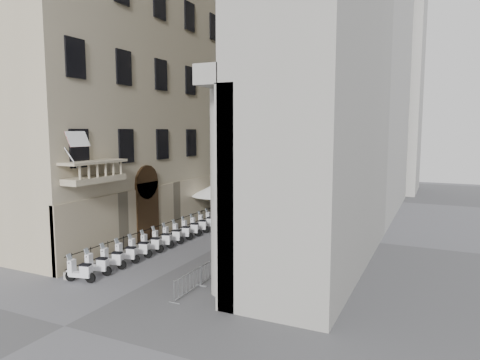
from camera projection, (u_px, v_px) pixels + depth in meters
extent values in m
plane|color=#474749|center=(65.00, 326.00, 17.58)|extent=(120.00, 120.00, 0.00)
cube|color=#C0B194|center=(189.00, 30.00, 38.56)|extent=(5.00, 36.00, 34.00)
cube|color=#A2A099|center=(336.00, 79.00, 58.95)|extent=(22.00, 10.00, 30.00)
cylinder|color=white|center=(192.00, 211.00, 36.17)|extent=(0.06, 0.06, 2.50)
cylinder|color=white|center=(226.00, 214.00, 34.82)|extent=(0.06, 0.06, 2.50)
cylinder|color=white|center=(211.00, 205.00, 39.03)|extent=(0.06, 0.06, 2.50)
cylinder|color=white|center=(242.00, 207.00, 37.68)|extent=(0.06, 0.06, 2.50)
cube|color=white|center=(218.00, 194.00, 36.78)|extent=(3.41, 3.41, 0.14)
cone|color=white|center=(218.00, 188.00, 36.71)|extent=(4.55, 4.55, 1.14)
cylinder|color=gray|center=(224.00, 175.00, 35.26)|extent=(0.16, 0.16, 8.66)
cylinder|color=gray|center=(234.00, 122.00, 33.79)|extent=(2.43, 1.15, 0.12)
cube|color=gray|center=(244.00, 123.00, 32.90)|extent=(0.59, 0.44, 0.16)
cube|color=black|center=(238.00, 208.00, 38.83)|extent=(0.29, 0.91, 1.91)
cube|color=#19E54C|center=(239.00, 206.00, 38.75)|extent=(0.05, 0.69, 1.06)
imported|color=black|center=(296.00, 196.00, 46.29)|extent=(0.76, 0.62, 1.80)
imported|color=black|center=(313.00, 200.00, 44.04)|extent=(1.05, 1.03, 1.70)
imported|color=black|center=(285.00, 195.00, 47.68)|extent=(0.95, 0.88, 1.63)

